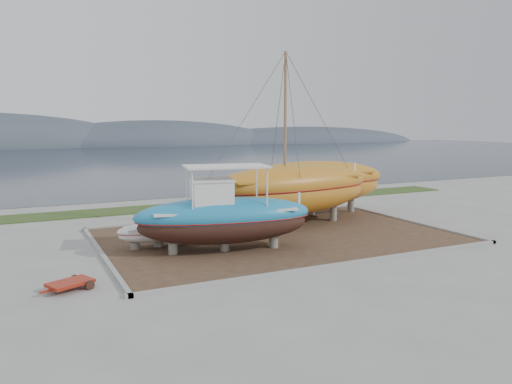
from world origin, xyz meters
name	(u,v)px	position (x,y,z in m)	size (l,w,h in m)	color
ground	(318,254)	(0.00, 0.00, 0.00)	(140.00, 140.00, 0.00)	gray
dirt_patch	(277,236)	(0.00, 4.00, 0.03)	(18.00, 12.00, 0.06)	#422D1E
curb_frame	(277,235)	(0.00, 4.00, 0.07)	(18.60, 12.60, 0.15)	gray
grass_strip	(204,205)	(0.00, 15.50, 0.04)	(44.00, 3.00, 0.08)	#284219
sea	(95,159)	(0.00, 70.00, 0.00)	(260.00, 100.00, 0.04)	#17222F
mountain_ridge	(65,146)	(0.00, 125.00, 0.00)	(200.00, 36.00, 20.00)	#333D49
blue_caique	(224,209)	(-3.76, 2.27, 2.08)	(8.38, 2.62, 4.03)	#1C7FB2
white_dinghy	(159,234)	(-6.33, 4.45, 0.67)	(4.04, 1.52, 1.21)	white
orange_sailboat	(293,141)	(1.98, 5.87, 5.03)	(10.95, 3.23, 9.93)	#B26F1B
orange_bare_hull	(312,189)	(5.00, 8.56, 1.77)	(10.46, 3.14, 3.43)	#B26F1B
red_trailer	(70,286)	(-10.89, -0.30, 0.16)	(2.29, 1.14, 0.32)	#9E2511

